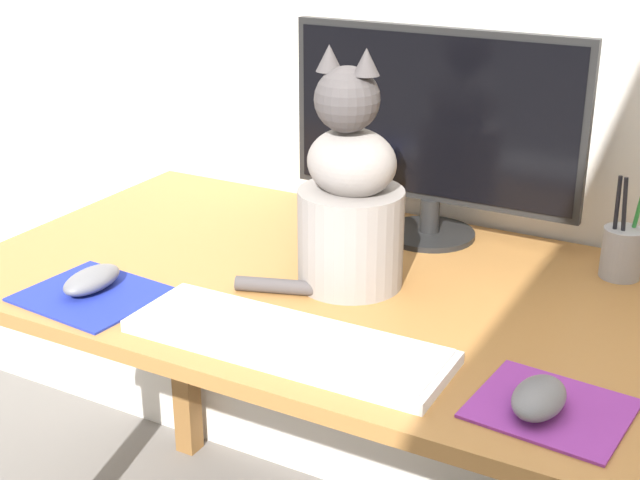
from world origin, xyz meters
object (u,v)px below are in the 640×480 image
at_px(keyboard, 287,340).
at_px(pen_cup, 622,251).
at_px(monitor, 434,127).
at_px(computer_mouse_left, 92,280).
at_px(computer_mouse_right, 539,398).
at_px(cat, 348,201).

bearing_deg(keyboard, pen_cup, 52.41).
relative_size(monitor, computer_mouse_left, 4.78).
distance_m(monitor, keyboard, 0.53).
xyz_separation_m(computer_mouse_left, pen_cup, (0.73, 0.47, 0.02)).
bearing_deg(pen_cup, computer_mouse_left, -147.35).
bearing_deg(computer_mouse_right, cat, 149.39).
bearing_deg(computer_mouse_right, computer_mouse_left, 179.72).
xyz_separation_m(computer_mouse_left, cat, (0.35, 0.22, 0.12)).
xyz_separation_m(keyboard, pen_cup, (0.36, 0.48, 0.03)).
height_order(keyboard, cat, cat).
distance_m(keyboard, computer_mouse_left, 0.37).
xyz_separation_m(monitor, keyboard, (-0.01, -0.49, -0.20)).
bearing_deg(cat, computer_mouse_left, -146.00).
bearing_deg(keyboard, monitor, 88.08).
height_order(keyboard, pen_cup, pen_cup).
distance_m(monitor, pen_cup, 0.38).
height_order(monitor, computer_mouse_left, monitor).
distance_m(computer_mouse_right, pen_cup, 0.47).
xyz_separation_m(keyboard, computer_mouse_left, (-0.37, 0.01, 0.01)).
height_order(computer_mouse_right, pen_cup, pen_cup).
bearing_deg(computer_mouse_right, monitor, 125.23).
distance_m(monitor, computer_mouse_left, 0.64).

